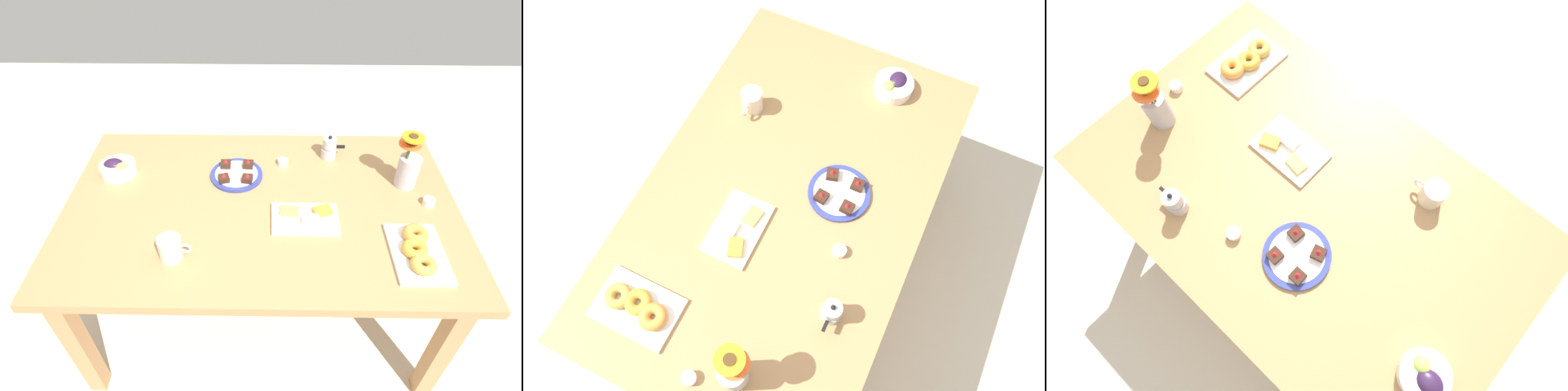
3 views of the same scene
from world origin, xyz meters
The scene contains 11 objects.
ground_plane centered at (0.00, 0.00, 0.00)m, with size 6.00×6.00×0.00m, color beige.
dining_table centered at (0.00, 0.00, 0.65)m, with size 1.60×1.00×0.74m.
coffee_mug centered at (-0.31, -0.29, 0.79)m, with size 0.12×0.08×0.09m.
grape_bowl centered at (-0.63, 0.18, 0.77)m, with size 0.16×0.16×0.07m.
cheese_platter centered at (0.18, -0.10, 0.75)m, with size 0.26×0.17×0.03m.
croissant_platter centered at (0.56, -0.26, 0.76)m, with size 0.19×0.28×0.05m.
jam_cup_honey centered at (0.10, 0.26, 0.76)m, with size 0.05×0.05×0.03m.
jam_cup_berry centered at (0.68, 0.00, 0.76)m, with size 0.05×0.05×0.03m.
dessert_plate centered at (-0.11, 0.17, 0.75)m, with size 0.23×0.23×0.05m.
flower_vase centered at (0.61, 0.13, 0.83)m, with size 0.11×0.10×0.25m.
moka_pot centered at (0.31, 0.32, 0.79)m, with size 0.11×0.07×0.12m.
Camera 1 is at (0.02, -1.22, 1.87)m, focal length 28.00 mm.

